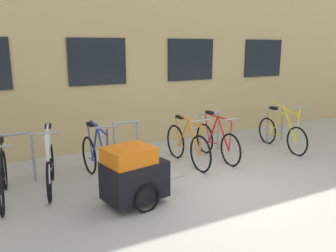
% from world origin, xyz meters
% --- Properties ---
extents(ground_plane, '(42.00, 42.00, 0.00)m').
position_xyz_m(ground_plane, '(0.00, 0.00, 0.00)').
color(ground_plane, '#B2ADA0').
extents(storefront_building, '(28.00, 7.31, 5.38)m').
position_xyz_m(storefront_building, '(0.00, 6.84, 2.69)').
color(storefront_building, tan).
rests_on(storefront_building, ground).
extents(bike_rack, '(6.55, 0.05, 0.92)m').
position_xyz_m(bike_rack, '(-0.07, 1.90, 0.54)').
color(bike_rack, gray).
rests_on(bike_rack, ground).
extents(bicycle_black, '(0.44, 1.68, 1.02)m').
position_xyz_m(bicycle_black, '(-3.36, 1.30, 0.37)').
color(bicycle_black, black).
rests_on(bicycle_black, ground).
extents(bicycle_yellow, '(0.44, 1.70, 1.10)m').
position_xyz_m(bicycle_yellow, '(2.55, 1.31, 0.37)').
color(bicycle_yellow, black).
rests_on(bicycle_yellow, ground).
extents(bicycle_orange, '(0.44, 1.71, 1.02)m').
position_xyz_m(bicycle_orange, '(0.06, 1.42, 0.39)').
color(bicycle_orange, black).
rests_on(bicycle_orange, ground).
extents(bicycle_white, '(0.50, 1.62, 1.11)m').
position_xyz_m(bicycle_white, '(-2.63, 1.41, 0.38)').
color(bicycle_white, black).
rests_on(bicycle_white, ground).
extents(bicycle_red, '(0.44, 1.66, 1.00)m').
position_xyz_m(bicycle_red, '(0.79, 1.43, 0.37)').
color(bicycle_red, black).
rests_on(bicycle_red, ground).
extents(bicycle_blue, '(0.44, 1.69, 1.11)m').
position_xyz_m(bicycle_blue, '(-1.81, 1.37, 0.40)').
color(bicycle_blue, black).
rests_on(bicycle_blue, ground).
extents(bike_trailer, '(1.48, 0.77, 0.93)m').
position_xyz_m(bike_trailer, '(-1.62, 0.20, 0.47)').
color(bike_trailer, black).
rests_on(bike_trailer, ground).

